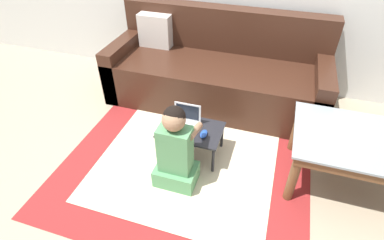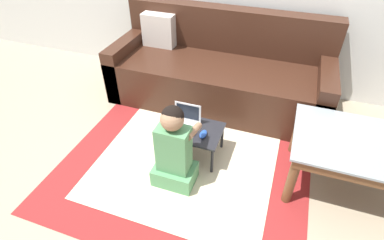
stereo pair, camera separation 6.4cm
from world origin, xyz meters
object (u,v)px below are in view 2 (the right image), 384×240
object	(u,v)px
couch	(219,73)
laptop	(185,123)
laptop_desk	(191,132)
computer_mouse	(203,134)
coffee_table	(365,151)
person_seated	(174,150)

from	to	relation	value
couch	laptop	xyz separation A→B (m)	(-0.04, -0.92, -0.00)
couch	laptop_desk	xyz separation A→B (m)	(0.02, -0.95, -0.07)
couch	computer_mouse	size ratio (longest dim) A/B	20.97
laptop	computer_mouse	size ratio (longest dim) A/B	2.18
coffee_table	laptop	xyz separation A→B (m)	(-1.38, -0.02, -0.09)
laptop	coffee_table	bearing A→B (deg)	0.95
couch	person_seated	world-z (taller)	couch
couch	person_seated	bearing A→B (deg)	-89.70
laptop_desk	laptop	distance (m)	0.09
laptop	person_seated	distance (m)	0.37
coffee_table	laptop_desk	world-z (taller)	coffee_table
person_seated	laptop_desk	bearing A→B (deg)	88.19
person_seated	coffee_table	bearing A→B (deg)	16.36
laptop_desk	person_seated	world-z (taller)	person_seated
laptop	computer_mouse	xyz separation A→B (m)	(0.19, -0.07, -0.02)
couch	computer_mouse	bearing A→B (deg)	-81.69
laptop	person_seated	xyz separation A→B (m)	(0.05, -0.37, 0.02)
computer_mouse	couch	bearing A→B (deg)	98.31
laptop_desk	person_seated	size ratio (longest dim) A/B	0.73
coffee_table	laptop_desk	size ratio (longest dim) A/B	1.90
coffee_table	laptop	size ratio (longest dim) A/B	4.36
laptop	laptop_desk	bearing A→B (deg)	-23.74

